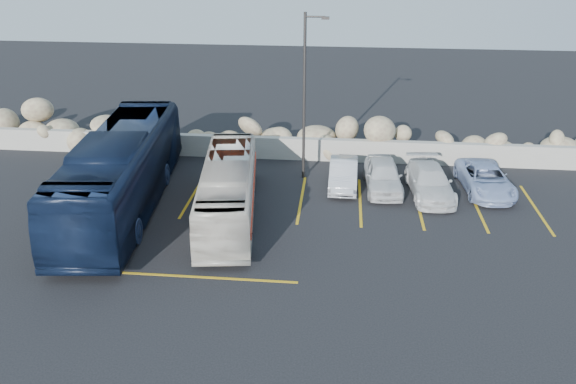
# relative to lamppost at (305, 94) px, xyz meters

# --- Properties ---
(ground) EXTENTS (90.00, 90.00, 0.00)m
(ground) POSITION_rel_lamppost_xyz_m (-2.56, -9.50, -4.30)
(ground) COLOR black
(ground) RESTS_ON ground
(seawall) EXTENTS (60.00, 0.40, 1.20)m
(seawall) POSITION_rel_lamppost_xyz_m (-2.56, 2.50, -3.70)
(seawall) COLOR gray
(seawall) RESTS_ON ground
(riprap_pile) EXTENTS (54.00, 2.80, 2.60)m
(riprap_pile) POSITION_rel_lamppost_xyz_m (-2.56, 3.70, -3.00)
(riprap_pile) COLOR #8C735C
(riprap_pile) RESTS_ON ground
(parking_lines) EXTENTS (18.16, 9.36, 0.01)m
(parking_lines) POSITION_rel_lamppost_xyz_m (2.09, -3.93, -4.29)
(parking_lines) COLOR gold
(parking_lines) RESTS_ON ground
(lamppost) EXTENTS (1.14, 0.18, 8.00)m
(lamppost) POSITION_rel_lamppost_xyz_m (0.00, 0.00, 0.00)
(lamppost) COLOR #302D2B
(lamppost) RESTS_ON ground
(vintage_bus) EXTENTS (3.26, 9.23, 2.52)m
(vintage_bus) POSITION_rel_lamppost_xyz_m (-2.94, -4.49, -3.04)
(vintage_bus) COLOR beige
(vintage_bus) RESTS_ON ground
(tour_coach) EXTENTS (4.11, 12.68, 3.47)m
(tour_coach) POSITION_rel_lamppost_xyz_m (-7.74, -4.03, -2.56)
(tour_coach) COLOR #0F1A32
(tour_coach) RESTS_ON ground
(car_a) EXTENTS (1.88, 4.20, 1.40)m
(car_a) POSITION_rel_lamppost_xyz_m (3.82, -0.96, -3.59)
(car_a) COLOR silver
(car_a) RESTS_ON ground
(car_b) EXTENTS (1.37, 3.80, 1.25)m
(car_b) POSITION_rel_lamppost_xyz_m (1.94, -0.80, -3.67)
(car_b) COLOR silver
(car_b) RESTS_ON ground
(car_c) EXTENTS (2.16, 4.60, 1.30)m
(car_c) POSITION_rel_lamppost_xyz_m (5.96, -1.38, -3.65)
(car_c) COLOR silver
(car_c) RESTS_ON ground
(car_d) EXTENTS (2.34, 4.57, 1.24)m
(car_d) POSITION_rel_lamppost_xyz_m (8.62, -0.76, -3.68)
(car_d) COLOR #93A7D0
(car_d) RESTS_ON ground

